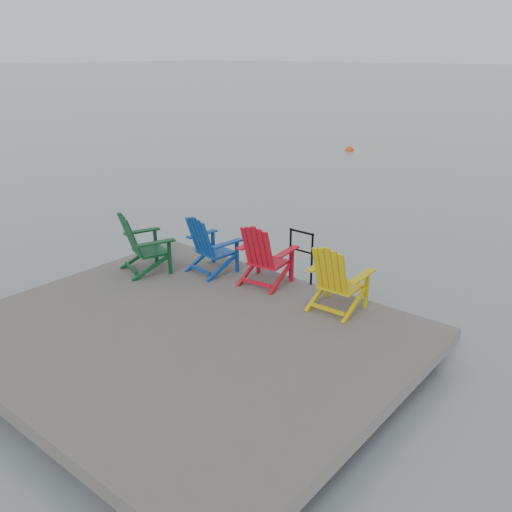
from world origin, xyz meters
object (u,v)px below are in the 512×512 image
Objects in this scene: handrail at (301,251)px; chair_blue at (210,244)px; buoy_b at (350,151)px; chair_green at (142,242)px; chair_red at (264,254)px; chair_yellow at (337,277)px.

chair_blue reaches higher than handrail.
chair_blue reaches higher than buoy_b.
handrail is 16.25m from buoy_b.
chair_green is 1.18m from chair_blue.
chair_red reaches higher than buoy_b.
buoy_b is at bearing 117.29° from chair_yellow.
buoy_b is (-7.43, 14.42, -1.04)m from handrail.
handrail is 1.62m from chair_blue.
chair_blue is at bearing -176.68° from chair_red.
buoy_b is (-5.03, 15.82, -1.05)m from chair_green.
handrail is 0.86× the size of chair_blue.
buoy_b is (-7.03, 14.91, -1.04)m from chair_red.
chair_red is 1.45m from chair_yellow.
buoy_b is at bearing 117.26° from handrail.
chair_red is 2.73× the size of buoy_b.
handrail is 1.19m from chair_yellow.
handrail reaches higher than buoy_b.
handrail is at bearing -62.74° from buoy_b.
chair_red is 16.51m from buoy_b.
chair_green is at bearing -161.99° from chair_red.
handrail is at bearing 50.54° from chair_green.
handrail is at bearing 149.20° from chair_yellow.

